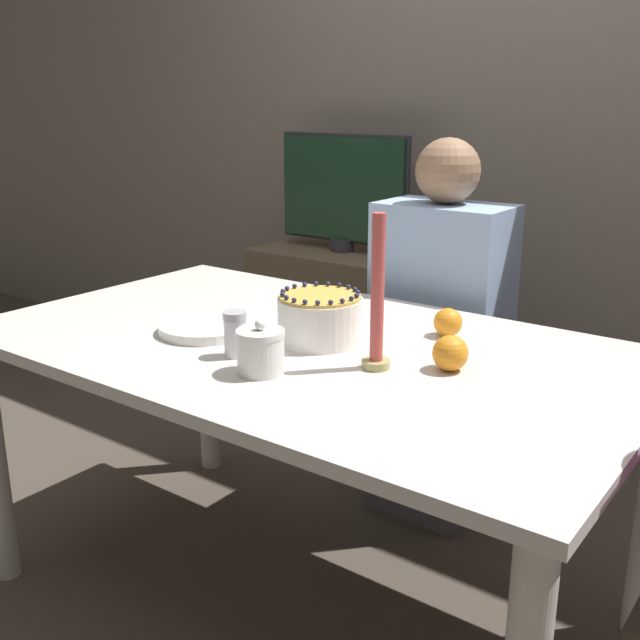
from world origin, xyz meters
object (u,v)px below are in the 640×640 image
at_px(person_man_blue_shirt, 439,356).
at_px(tv_monitor, 343,191).
at_px(cake, 320,318).
at_px(candle, 377,305).
at_px(sugar_bowl, 261,351).
at_px(sugar_shaker, 235,334).

height_order(person_man_blue_shirt, tv_monitor, person_man_blue_shirt).
relative_size(cake, tv_monitor, 0.34).
height_order(candle, tv_monitor, tv_monitor).
distance_m(cake, sugar_bowl, 0.25).
bearing_deg(tv_monitor, person_man_blue_shirt, -33.78).
bearing_deg(tv_monitor, candle, -52.41).
height_order(sugar_shaker, person_man_blue_shirt, person_man_blue_shirt).
xyz_separation_m(sugar_shaker, candle, (0.30, 0.13, 0.09)).
relative_size(sugar_bowl, sugar_shaker, 1.13).
bearing_deg(cake, sugar_bowl, -83.93).
relative_size(candle, person_man_blue_shirt, 0.28).
bearing_deg(sugar_shaker, cake, 65.83).
bearing_deg(candle, tv_monitor, 127.59).
relative_size(sugar_shaker, tv_monitor, 0.18).
bearing_deg(sugar_bowl, candle, 43.68).
bearing_deg(candle, person_man_blue_shirt, 106.55).
relative_size(sugar_bowl, tv_monitor, 0.20).
xyz_separation_m(sugar_bowl, sugar_shaker, (-0.12, 0.05, 0.00)).
relative_size(cake, sugar_shaker, 1.94).
xyz_separation_m(candle, tv_monitor, (-0.92, 1.19, 0.06)).
bearing_deg(sugar_shaker, person_man_blue_shirt, 84.38).
bearing_deg(person_man_blue_shirt, sugar_shaker, 84.38).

